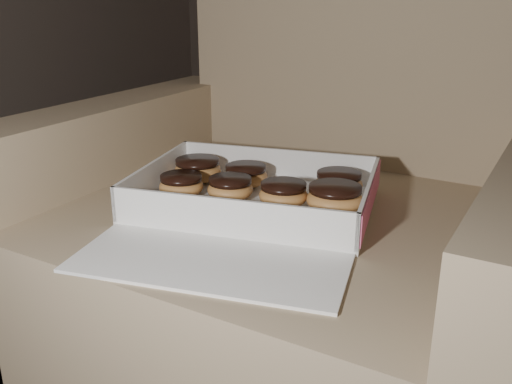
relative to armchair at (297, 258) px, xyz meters
name	(u,v)px	position (x,y,z in m)	size (l,w,h in m)	color
armchair	(297,258)	(0.00, 0.00, 0.00)	(0.94, 0.79, 0.98)	#9D8764
bakery_box	(251,208)	(-0.03, -0.13, 0.14)	(0.49, 0.54, 0.07)	white
donut_a	(246,175)	(-0.10, -0.02, 0.16)	(0.08, 0.08, 0.04)	#E8A451
donut_b	(181,185)	(-0.17, -0.13, 0.16)	(0.08, 0.08, 0.04)	#E8A451
donut_c	(339,183)	(0.07, 0.02, 0.16)	(0.09, 0.09, 0.04)	#E8A451
donut_d	(335,198)	(0.10, -0.06, 0.16)	(0.09, 0.09, 0.05)	#E8A451
donut_e	(230,188)	(-0.09, -0.10, 0.16)	(0.08, 0.08, 0.04)	#E8A451
donut_f	(198,169)	(-0.20, -0.05, 0.16)	(0.09, 0.09, 0.05)	#E8A451
donut_g	(283,194)	(0.01, -0.08, 0.16)	(0.08, 0.08, 0.04)	#E8A451
crumb_a	(295,227)	(0.07, -0.16, 0.14)	(0.01, 0.01, 0.00)	black
crumb_b	(184,212)	(-0.12, -0.19, 0.14)	(0.01, 0.01, 0.00)	black
crumb_c	(337,216)	(0.11, -0.08, 0.14)	(0.01, 0.01, 0.00)	black
crumb_d	(208,227)	(-0.05, -0.23, 0.14)	(0.01, 0.01, 0.00)	black
crumb_e	(174,209)	(-0.14, -0.19, 0.14)	(0.01, 0.01, 0.00)	black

